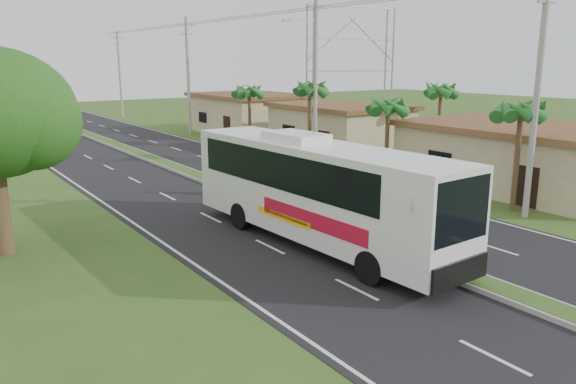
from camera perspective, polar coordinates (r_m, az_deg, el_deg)
ground at (r=20.27m, az=14.46°, el=-7.41°), size 180.00×180.00×0.00m
road_asphalt at (r=36.08m, az=-10.09°, el=1.85°), size 14.00×160.00×0.02m
median_strip at (r=36.06m, az=-10.10°, el=1.99°), size 1.20×160.00×0.18m
lane_edge_left at (r=33.94m, az=-20.41°, el=0.48°), size 0.12×160.00×0.01m
lane_edge_right at (r=39.26m, az=-1.17°, el=2.95°), size 0.12×160.00×0.01m
shop_near at (r=34.28m, az=22.60°, el=3.45°), size 8.60×12.60×3.52m
shop_mid at (r=44.89m, az=5.25°, el=6.59°), size 7.60×10.60×3.67m
shop_far at (r=56.31m, az=-3.96°, el=8.02°), size 8.60×11.60×3.82m
palm_verge_a at (r=28.15m, az=22.62°, el=7.62°), size 2.40×2.40×5.45m
palm_verge_b at (r=34.19m, az=10.15°, el=8.59°), size 2.40×2.40×5.05m
palm_verge_c at (r=39.07m, az=2.24°, el=10.46°), size 2.40×2.40×5.85m
palm_verge_d at (r=46.86m, az=-3.97°, el=10.19°), size 2.40×2.40×5.25m
palm_behind_shop at (r=42.12m, az=15.28°, el=9.95°), size 2.40×2.40×5.65m
utility_pole_a at (r=27.13m, az=23.99°, el=9.30°), size 1.60×0.28×11.00m
utility_pole_b at (r=38.03m, az=2.77°, el=12.09°), size 3.20×0.28×12.00m
utility_pole_c at (r=55.32m, az=-10.12°, el=11.64°), size 1.60×0.28×11.00m
utility_pole_d at (r=73.97m, az=-16.71°, el=11.45°), size 1.60×0.28×10.50m
billboard_lattice at (r=55.88m, az=6.47°, el=12.96°), size 10.18×1.18×12.07m
coach_bus_main at (r=21.46m, az=2.84°, el=0.65°), size 3.34×13.24×4.24m
coach_bus_far at (r=68.93m, az=-26.56°, el=7.81°), size 3.19×13.08×3.79m
motorcyclist at (r=29.80m, az=-4.75°, el=1.27°), size 2.05×1.21×2.39m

